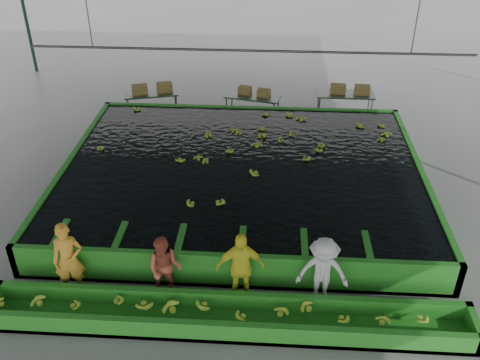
# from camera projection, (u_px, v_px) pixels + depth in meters

# --- Properties ---
(ground) EXTENTS (80.00, 80.00, 0.00)m
(ground) POSITION_uv_depth(u_px,v_px,m) (239.00, 222.00, 14.09)
(ground) COLOR slate
(ground) RESTS_ON ground
(shed_roof) EXTENTS (20.00, 22.00, 0.04)m
(shed_roof) POSITION_uv_depth(u_px,v_px,m) (239.00, 34.00, 11.46)
(shed_roof) COLOR gray
(shed_roof) RESTS_ON shed_posts
(shed_posts) EXTENTS (20.00, 22.00, 5.00)m
(shed_posts) POSITION_uv_depth(u_px,v_px,m) (239.00, 138.00, 12.77)
(shed_posts) COLOR #1A3823
(shed_posts) RESTS_ON ground
(flotation_tank) EXTENTS (10.00, 8.00, 0.90)m
(flotation_tank) POSITION_uv_depth(u_px,v_px,m) (242.00, 178.00, 15.13)
(flotation_tank) COLOR #258021
(flotation_tank) RESTS_ON ground
(tank_water) EXTENTS (9.70, 7.70, 0.00)m
(tank_water) POSITION_uv_depth(u_px,v_px,m) (242.00, 166.00, 14.91)
(tank_water) COLOR black
(tank_water) RESTS_ON flotation_tank
(sorting_trough) EXTENTS (10.00, 1.00, 0.50)m
(sorting_trough) POSITION_uv_depth(u_px,v_px,m) (227.00, 317.00, 10.90)
(sorting_trough) COLOR #258021
(sorting_trough) RESTS_ON ground
(cableway_rail) EXTENTS (0.08, 0.08, 14.00)m
(cableway_rail) POSITION_uv_depth(u_px,v_px,m) (249.00, 51.00, 16.75)
(cableway_rail) COLOR #59605B
(cableway_rail) RESTS_ON shed_roof
(rail_hanger_left) EXTENTS (0.04, 0.04, 2.00)m
(rail_hanger_left) POSITION_uv_depth(u_px,v_px,m) (88.00, 16.00, 16.50)
(rail_hanger_left) COLOR #59605B
(rail_hanger_left) RESTS_ON shed_roof
(rail_hanger_right) EXTENTS (0.04, 0.04, 2.00)m
(rail_hanger_right) POSITION_uv_depth(u_px,v_px,m) (417.00, 21.00, 15.95)
(rail_hanger_right) COLOR #59605B
(rail_hanger_right) RESTS_ON shed_roof
(worker_a) EXTENTS (0.74, 0.58, 1.79)m
(worker_a) POSITION_uv_depth(u_px,v_px,m) (69.00, 260.00, 11.43)
(worker_a) COLOR gold
(worker_a) RESTS_ON ground
(worker_b) EXTENTS (0.78, 0.62, 1.54)m
(worker_b) POSITION_uv_depth(u_px,v_px,m) (165.00, 268.00, 11.39)
(worker_b) COLOR #AD4F37
(worker_b) RESTS_ON ground
(worker_c) EXTENTS (1.07, 0.57, 1.75)m
(worker_c) POSITION_uv_depth(u_px,v_px,m) (240.00, 268.00, 11.24)
(worker_c) COLOR yellow
(worker_c) RESTS_ON ground
(worker_d) EXTENTS (1.13, 0.69, 1.69)m
(worker_d) POSITION_uv_depth(u_px,v_px,m) (323.00, 272.00, 11.16)
(worker_d) COLOR silver
(worker_d) RESTS_ON ground
(packing_table_left) EXTENTS (2.06, 1.23, 0.88)m
(packing_table_left) POSITION_uv_depth(u_px,v_px,m) (152.00, 104.00, 19.55)
(packing_table_left) COLOR #59605B
(packing_table_left) RESTS_ON ground
(packing_table_mid) EXTENTS (2.07, 1.18, 0.89)m
(packing_table_mid) POSITION_uv_depth(u_px,v_px,m) (252.00, 107.00, 19.30)
(packing_table_mid) COLOR #59605B
(packing_table_mid) RESTS_ON ground
(packing_table_right) EXTENTS (2.06, 0.86, 0.93)m
(packing_table_right) POSITION_uv_depth(u_px,v_px,m) (344.00, 105.00, 19.37)
(packing_table_right) COLOR #59605B
(packing_table_right) RESTS_ON ground
(box_stack_left) EXTENTS (1.50, 0.79, 0.31)m
(box_stack_left) POSITION_uv_depth(u_px,v_px,m) (152.00, 92.00, 19.34)
(box_stack_left) COLOR olive
(box_stack_left) RESTS_ON packing_table_left
(box_stack_mid) EXTENTS (1.21, 0.65, 0.25)m
(box_stack_mid) POSITION_uv_depth(u_px,v_px,m) (254.00, 95.00, 19.14)
(box_stack_mid) COLOR olive
(box_stack_mid) RESTS_ON packing_table_mid
(box_stack_right) EXTENTS (1.40, 0.45, 0.30)m
(box_stack_right) POSITION_uv_depth(u_px,v_px,m) (350.00, 93.00, 19.14)
(box_stack_right) COLOR olive
(box_stack_right) RESTS_ON packing_table_right
(floating_bananas) EXTENTS (8.86, 6.04, 0.12)m
(floating_bananas) POSITION_uv_depth(u_px,v_px,m) (244.00, 152.00, 15.59)
(floating_bananas) COLOR #8BB429
(floating_bananas) RESTS_ON tank_water
(trough_bananas) EXTENTS (8.79, 0.59, 0.12)m
(trough_bananas) POSITION_uv_depth(u_px,v_px,m) (227.00, 311.00, 10.83)
(trough_bananas) COLOR #8BB429
(trough_bananas) RESTS_ON sorting_trough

